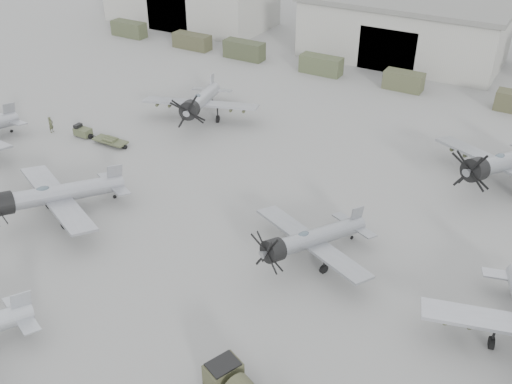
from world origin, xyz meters
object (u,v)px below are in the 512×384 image
aircraft_far_0 (200,102)px  aircraft_far_1 (502,163)px  aircraft_mid_2 (309,240)px  tug_trailer (93,135)px  ground_crew (51,125)px  aircraft_mid_1 (52,195)px

aircraft_far_0 → aircraft_far_1: 32.59m
aircraft_mid_2 → aircraft_far_0: (-21.97, 17.02, 0.36)m
tug_trailer → ground_crew: ground_crew is taller
aircraft_mid_2 → tug_trailer: bearing=-170.9°
aircraft_far_0 → tug_trailer: size_ratio=1.95×
tug_trailer → ground_crew: size_ratio=3.75×
aircraft_mid_2 → aircraft_far_1: (10.56, 18.98, 0.47)m
aircraft_mid_1 → aircraft_far_1: (31.95, 24.54, 0.23)m
aircraft_mid_1 → aircraft_far_0: size_ratio=0.94×
aircraft_mid_1 → aircraft_mid_2: bearing=38.2°
aircraft_far_1 → aircraft_mid_1: bearing=-118.3°
aircraft_mid_1 → tug_trailer: (-7.95, 12.81, -1.81)m
aircraft_far_1 → tug_trailer: size_ratio=2.01×
aircraft_far_1 → tug_trailer: aircraft_far_1 is taller
aircraft_mid_2 → aircraft_far_0: size_ratio=0.85×
aircraft_mid_1 → aircraft_mid_2: (21.39, 5.57, -0.24)m
aircraft_far_1 → ground_crew: bearing=-140.1°
aircraft_mid_2 → aircraft_mid_1: bearing=-142.5°
aircraft_far_1 → aircraft_mid_2: bearing=-94.9°
aircraft_mid_1 → tug_trailer: bearing=145.4°
aircraft_far_0 → aircraft_far_1: (32.53, 1.96, 0.12)m
tug_trailer → aircraft_far_0: bearing=52.2°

